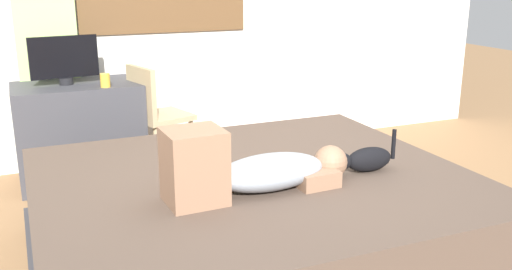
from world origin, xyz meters
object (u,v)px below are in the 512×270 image
object	(u,v)px
tv_monitor	(64,59)
chair_by_desk	(154,112)
desk	(80,133)
bed	(253,222)
cup	(105,80)
cat	(366,159)
person_lying	(252,169)

from	to	relation	value
tv_monitor	chair_by_desk	bearing A→B (deg)	-12.62
desk	chair_by_desk	distance (m)	0.57
desk	tv_monitor	distance (m)	0.56
desk	bed	bearing A→B (deg)	-68.76
bed	cup	bearing A→B (deg)	107.90
bed	chair_by_desk	xyz separation A→B (m)	(-0.14, 1.60, 0.25)
cat	tv_monitor	world-z (taller)	tv_monitor
bed	cat	world-z (taller)	cat
bed	cat	xyz separation A→B (m)	(0.56, -0.18, 0.33)
desk	cup	bearing A→B (deg)	-48.81
bed	person_lying	xyz separation A→B (m)	(-0.10, -0.21, 0.38)
cup	desk	bearing A→B (deg)	131.19
person_lying	cup	xyz separation A→B (m)	(-0.40, 1.74, 0.15)
cat	desk	size ratio (longest dim) A/B	0.40
desk	cup	distance (m)	0.50
bed	cup	distance (m)	1.69
tv_monitor	cup	size ratio (longest dim) A/B	4.96
bed	chair_by_desk	world-z (taller)	chair_by_desk
cat	tv_monitor	bearing A→B (deg)	124.23
person_lying	desk	xyz separation A→B (m)	(-0.58, 1.94, -0.27)
bed	cup	xyz separation A→B (m)	(-0.49, 1.53, 0.53)
tv_monitor	cup	world-z (taller)	tv_monitor
bed	tv_monitor	size ratio (longest dim) A/B	4.64
tv_monitor	chair_by_desk	size ratio (longest dim) A/B	0.56
cat	desk	distance (m)	2.29
cat	desk	xyz separation A→B (m)	(-1.23, 1.91, -0.22)
desk	cat	bearing A→B (deg)	-57.15
cup	chair_by_desk	xyz separation A→B (m)	(0.35, 0.07, -0.28)
person_lying	cat	size ratio (longest dim) A/B	2.62
cat	person_lying	bearing A→B (deg)	-177.31
cat	tv_monitor	distance (m)	2.34
person_lying	cup	world-z (taller)	person_lying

